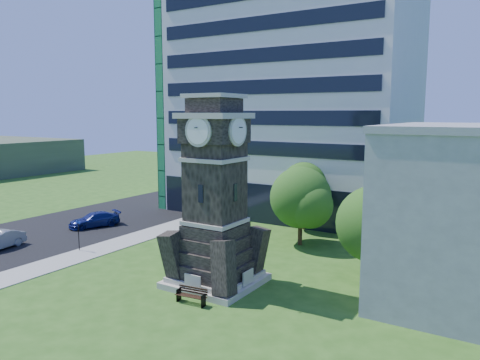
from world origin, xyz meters
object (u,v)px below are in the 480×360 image
Objects in this scene: clock_tower at (215,205)px; park_bench at (192,295)px; car_street_north at (94,220)px; car_east_lot at (440,307)px; street_sign at (78,232)px.

park_bench is (0.62, -3.36, -4.76)m from clock_tower.
car_street_north reaches higher than car_east_lot.
car_street_north is (-18.98, 6.45, -4.57)m from clock_tower.
car_street_north is at bearing 161.22° from clock_tower.
clock_tower is 4.83× the size of street_sign.
street_sign is at bearing 179.07° from clock_tower.
car_east_lot is (32.26, -4.34, -0.05)m from car_street_north.
car_street_north is 32.55m from car_east_lot.
park_bench is at bearing -79.56° from clock_tower.
street_sign is at bearing 84.48° from car_east_lot.
car_east_lot is at bearing 16.59° from street_sign.
car_east_lot is (13.28, 2.12, -4.63)m from clock_tower.
car_east_lot is 26.97m from street_sign.
street_sign reaches higher than car_east_lot.
park_bench is 0.76× the size of street_sign.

